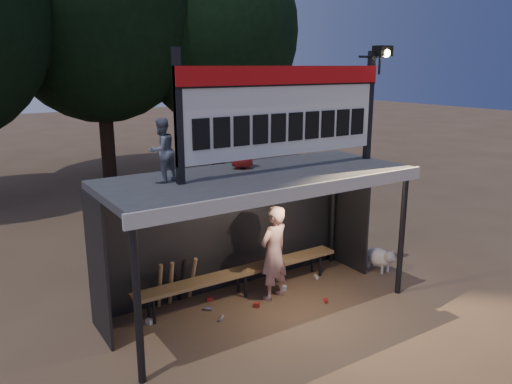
% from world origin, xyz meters
% --- Properties ---
extents(ground, '(80.00, 80.00, 0.00)m').
position_xyz_m(ground, '(0.00, 0.00, 0.00)').
color(ground, brown).
rests_on(ground, ground).
extents(player, '(0.69, 0.54, 1.68)m').
position_xyz_m(player, '(0.41, 0.16, 0.84)').
color(player, silver).
rests_on(player, ground).
extents(child_a, '(0.55, 0.49, 0.93)m').
position_xyz_m(child_a, '(-1.51, 0.26, 2.79)').
color(child_a, slate).
rests_on(child_a, dugout_shelter).
extents(child_b, '(0.55, 0.49, 0.94)m').
position_xyz_m(child_b, '(-0.02, 0.48, 2.79)').
color(child_b, '#AE201A').
rests_on(child_b, dugout_shelter).
extents(dugout_shelter, '(5.10, 2.08, 2.32)m').
position_xyz_m(dugout_shelter, '(0.00, 0.24, 1.85)').
color(dugout_shelter, '#3A3B3D').
rests_on(dugout_shelter, ground).
extents(scoreboard_assembly, '(4.10, 0.27, 1.99)m').
position_xyz_m(scoreboard_assembly, '(0.56, -0.01, 3.32)').
color(scoreboard_assembly, black).
rests_on(scoreboard_assembly, dugout_shelter).
extents(bench, '(4.00, 0.35, 0.48)m').
position_xyz_m(bench, '(0.00, 0.55, 0.43)').
color(bench, olive).
rests_on(bench, ground).
extents(tree_right, '(6.08, 6.08, 8.72)m').
position_xyz_m(tree_right, '(5.00, 10.50, 5.19)').
color(tree_right, black).
rests_on(tree_right, ground).
extents(dog, '(0.36, 0.81, 0.49)m').
position_xyz_m(dog, '(2.87, -0.02, 0.28)').
color(dog, white).
rests_on(dog, ground).
extents(bats, '(0.67, 0.35, 0.84)m').
position_xyz_m(bats, '(-1.13, 0.82, 0.43)').
color(bats, olive).
rests_on(bats, ground).
extents(litter, '(3.44, 1.25, 0.08)m').
position_xyz_m(litter, '(-0.08, 0.21, 0.04)').
color(litter, '#A3241C').
rests_on(litter, ground).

